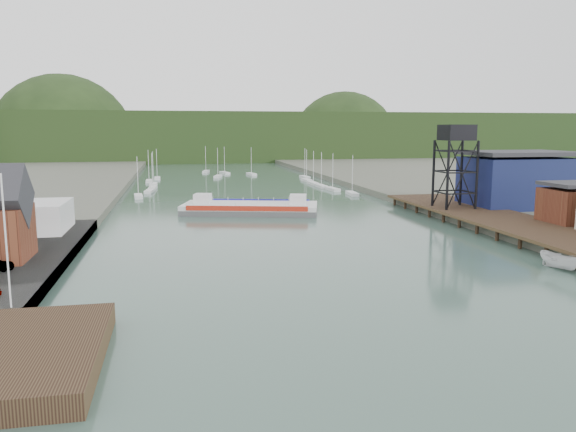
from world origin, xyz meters
name	(u,v)px	position (x,y,z in m)	size (l,w,h in m)	color
ground	(402,338)	(0.00, 0.00, 0.00)	(600.00, 600.00, 0.00)	#324E45
west_stage	(32,355)	(-29.00, 0.00, 0.90)	(10.00, 18.00, 1.80)	black
east_pier	(500,219)	(37.00, 45.00, 1.90)	(14.00, 70.00, 2.45)	black
white_shed	(6,218)	(-44.00, 50.00, 3.85)	(18.00, 12.00, 4.50)	silver
flagpole	(6,242)	(-33.00, 10.00, 7.60)	(0.16, 0.16, 12.00)	silver
lift_tower	(456,138)	(35.00, 58.00, 15.65)	(6.50, 6.50, 16.00)	black
blue_shed	(518,180)	(50.00, 60.00, 7.06)	(20.50, 14.50, 11.30)	#0D1B3A
marina_sailboats	(233,182)	(0.08, 138.46, 0.35)	(57.71, 92.65, 0.90)	silver
distant_hills	(198,140)	(-3.98, 301.35, 10.38)	(500.00, 120.00, 80.00)	black
chain_ferry	(250,208)	(-3.17, 72.37, 1.14)	(29.56, 17.80, 3.98)	#505153
motorboat	(560,261)	(28.43, 17.89, 1.10)	(2.14, 5.68, 2.19)	silver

